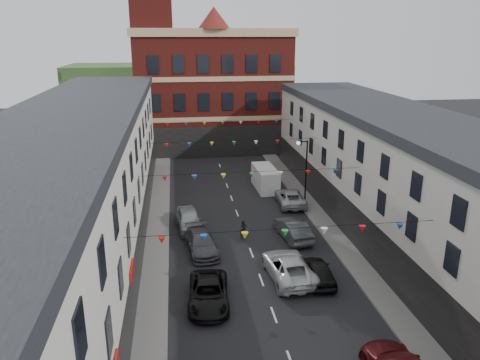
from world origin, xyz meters
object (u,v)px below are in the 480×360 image
car_left_e (189,219)px  pedestrian (244,230)px  car_left_d (201,243)px  car_left_c (209,293)px  street_lamp (304,163)px  car_right_e (293,229)px  white_van (265,178)px  car_right_d (318,271)px  car_right_f (290,197)px  moving_car (288,267)px

car_left_e → pedestrian: bearing=-37.6°
car_left_d → pedestrian: 3.83m
car_left_c → car_left_e: bearing=97.9°
street_lamp → car_left_d: bearing=-137.4°
street_lamp → pedestrian: 10.59m
car_right_e → white_van: (0.20, 12.44, 0.34)m
car_right_d → car_right_f: bearing=-93.9°
street_lamp → car_right_d: bearing=-101.4°
car_left_e → car_left_c: bearing=-91.6°
car_right_f → car_right_e: bearing=80.9°
street_lamp → pedestrian: bearing=-132.0°
street_lamp → car_right_f: size_ratio=1.16×
car_left_e → moving_car: car_left_e is taller
moving_car → car_left_c: bearing=19.7°
pedestrian → car_left_d: bearing=-161.9°
car_left_e → car_right_e: 8.54m
white_van → pedestrian: white_van is taller
car_right_f → white_van: 5.19m
car_left_d → car_right_d: 8.95m
car_right_f → pedestrian: size_ratio=3.39×
car_left_c → white_van: 22.07m
car_left_d → white_van: (7.40, 13.80, 0.40)m
street_lamp → white_van: (-2.75, 4.48, -2.78)m
street_lamp → pedestrian: (-6.77, -7.52, -3.14)m
car_left_c → pedestrian: (3.38, 8.80, 0.05)m
car_left_e → car_right_e: size_ratio=1.00×
car_left_e → car_right_f: (9.61, 4.41, -0.10)m
car_left_c → car_left_e: car_left_e is taller
white_van → pedestrian: 12.66m
car_left_d → white_van: bearing=55.0°
car_left_c → car_left_d: size_ratio=1.03×
car_right_d → moving_car: moving_car is taller
car_right_d → pedestrian: pedestrian is taller
car_right_d → white_van: 19.13m
street_lamp → car_right_f: (-1.32, -0.49, -3.19)m
car_left_e → car_right_d: size_ratio=1.14×
car_right_e → moving_car: size_ratio=0.84×
car_right_e → car_right_f: car_right_e is taller
car_left_c → car_right_e: size_ratio=1.07×
car_left_d → car_right_f: 12.49m
car_left_c → car_right_e: car_right_e is taller
car_left_d → car_left_e: bearing=93.1°
street_lamp → car_right_d: street_lamp is taller
car_left_d → car_right_d: car_left_d is taller
moving_car → street_lamp: bearing=-113.0°
street_lamp → white_van: 5.94m
car_right_e → car_right_f: 7.64m
car_right_e → car_left_c: bearing=42.0°
moving_car → car_left_d: bearing=-44.6°
pedestrian → car_right_d: bearing=-71.8°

